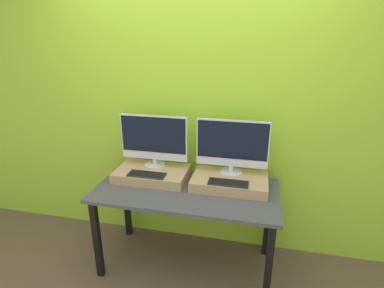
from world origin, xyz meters
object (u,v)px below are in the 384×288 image
object	(u,v)px
keyboard_left	(147,175)
monitor_right	(232,146)
monitor_left	(154,140)
keyboard_right	(228,183)

from	to	relation	value
keyboard_left	monitor_right	xyz separation A→B (m)	(0.68, 0.21, 0.24)
monitor_left	keyboard_left	distance (m)	0.31
monitor_left	monitor_right	size ratio (longest dim) A/B	1.00
keyboard_left	keyboard_right	size ratio (longest dim) A/B	1.00
monitor_right	keyboard_right	bearing A→B (deg)	-90.00
keyboard_right	monitor_right	bearing A→B (deg)	90.00
monitor_left	keyboard_right	world-z (taller)	monitor_left
keyboard_left	keyboard_right	world-z (taller)	same
monitor_left	keyboard_left	xyz separation A→B (m)	(0.00, -0.21, -0.24)
keyboard_left	keyboard_right	bearing A→B (deg)	0.00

